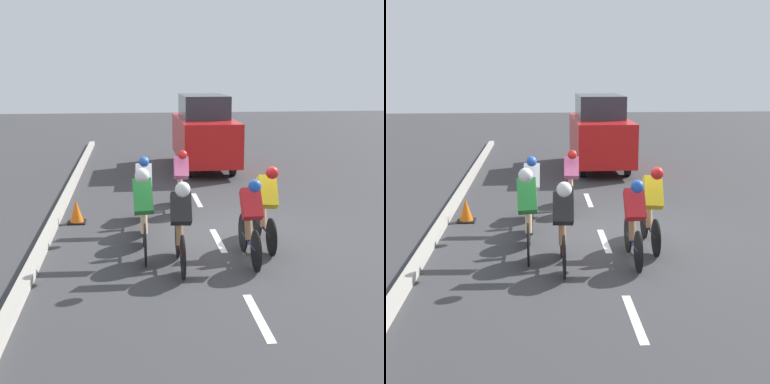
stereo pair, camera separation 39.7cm
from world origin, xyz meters
The scene contains 13 objects.
ground_plane centered at (0.00, 0.00, 0.00)m, with size 60.00×60.00×0.00m, color #38383A.
lane_stripe_near centered at (0.00, 3.39, 0.00)m, with size 0.12×1.40×0.01m, color white.
lane_stripe_mid centered at (0.00, 0.19, 0.00)m, with size 0.12×1.40×0.01m, color white.
lane_stripe_far centered at (0.00, -3.01, 0.00)m, with size 0.12×1.40×0.01m, color white.
curb centered at (3.20, 0.19, 0.07)m, with size 0.20×26.98×0.14m, color #A8A399.
cyclist_pink centered at (0.48, -2.08, 0.74)m, with size 0.34×1.64×1.42m.
cyclist_green centered at (1.41, 0.91, 0.84)m, with size 0.35×1.73×1.59m.
cyclist_white centered at (1.35, -0.83, 0.76)m, with size 0.33×1.75×1.50m.
cyclist_black centered at (0.83, 1.57, 0.79)m, with size 0.34×1.65×1.48m.
cyclist_yellow centered at (-0.78, 0.68, 0.80)m, with size 0.35×1.70×1.53m.
cyclist_red centered at (-0.34, 1.39, 0.76)m, with size 0.33×1.68×1.46m.
support_car centered at (-0.77, -7.34, 1.16)m, with size 1.70×4.36×2.34m.
traffic_cone centered at (2.75, -1.32, 0.24)m, with size 0.36×0.36×0.49m.
Camera 2 is at (1.20, 9.69, 3.15)m, focal length 50.00 mm.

